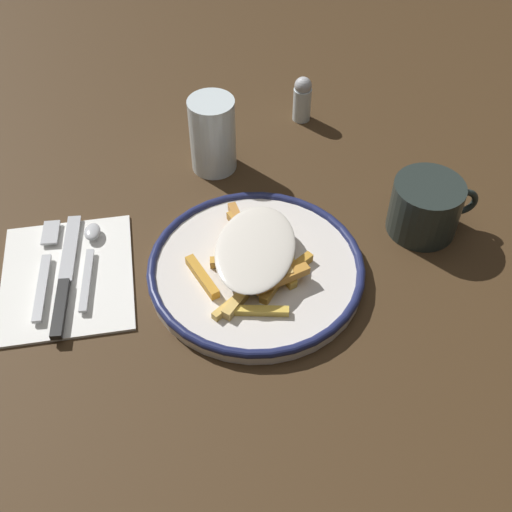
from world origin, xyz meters
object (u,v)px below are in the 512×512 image
object	(u,v)px
fries_heap	(255,255)
salt_shaker	(302,99)
plate	(256,269)
spoon	(90,250)
napkin	(67,276)
knife	(64,283)
fork	(45,268)
coffee_mug	(426,207)
water_glass	(213,135)

from	to	relation	value
fries_heap	salt_shaker	xyz separation A→B (m)	(0.12, 0.33, 0.00)
plate	spoon	world-z (taller)	plate
napkin	salt_shaker	world-z (taller)	salt_shaker
napkin	knife	bearing A→B (deg)	-92.67
plate	fork	bearing A→B (deg)	171.80
fork	napkin	bearing A→B (deg)	-23.81
plate	salt_shaker	size ratio (longest dim) A/B	3.64
napkin	coffee_mug	size ratio (longest dim) A/B	1.66
salt_shaker	napkin	bearing A→B (deg)	-140.02
fries_heap	knife	xyz separation A→B (m)	(-0.24, 0.01, -0.02)
fork	salt_shaker	bearing A→B (deg)	36.81
water_glass	coffee_mug	distance (m)	0.33
napkin	fork	xyz separation A→B (m)	(-0.03, 0.01, 0.01)
plate	coffee_mug	distance (m)	0.25
spoon	knife	bearing A→B (deg)	-119.75
spoon	coffee_mug	xyz separation A→B (m)	(0.46, -0.01, 0.03)
water_glass	coffee_mug	world-z (taller)	water_glass
plate	fries_heap	bearing A→B (deg)	127.99
salt_shaker	fries_heap	bearing A→B (deg)	-110.06
spoon	salt_shaker	size ratio (longest dim) A/B	1.97
fork	salt_shaker	world-z (taller)	salt_shaker
coffee_mug	salt_shaker	bearing A→B (deg)	113.67
plate	water_glass	xyz separation A→B (m)	(-0.03, 0.23, 0.05)
fries_heap	fork	world-z (taller)	fries_heap
fries_heap	napkin	size ratio (longest dim) A/B	0.92
napkin	salt_shaker	distance (m)	0.48
fries_heap	napkin	xyz separation A→B (m)	(-0.24, 0.03, -0.03)
fork	spoon	bearing A→B (deg)	21.50
fries_heap	spoon	world-z (taller)	fries_heap
fork	knife	bearing A→B (deg)	-49.26
plate	salt_shaker	distance (m)	0.35
knife	fork	bearing A→B (deg)	130.74
fork	water_glass	distance (m)	0.31
fries_heap	knife	distance (m)	0.25
fries_heap	water_glass	size ratio (longest dim) A/B	1.58
knife	coffee_mug	size ratio (longest dim) A/B	1.73
fork	water_glass	bearing A→B (deg)	38.61
water_glass	napkin	bearing A→B (deg)	-136.12
fork	knife	size ratio (longest dim) A/B	0.84
plate	knife	bearing A→B (deg)	178.10
knife	water_glass	distance (m)	0.31
fork	coffee_mug	distance (m)	0.51
fries_heap	salt_shaker	size ratio (longest dim) A/B	2.39
knife	coffee_mug	bearing A→B (deg)	5.71
spoon	salt_shaker	distance (m)	0.43
plate	fries_heap	xyz separation A→B (m)	(-0.00, 0.00, 0.02)
plate	water_glass	bearing A→B (deg)	98.61
napkin	water_glass	world-z (taller)	water_glass
napkin	spoon	world-z (taller)	spoon
fries_heap	spoon	bearing A→B (deg)	164.26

